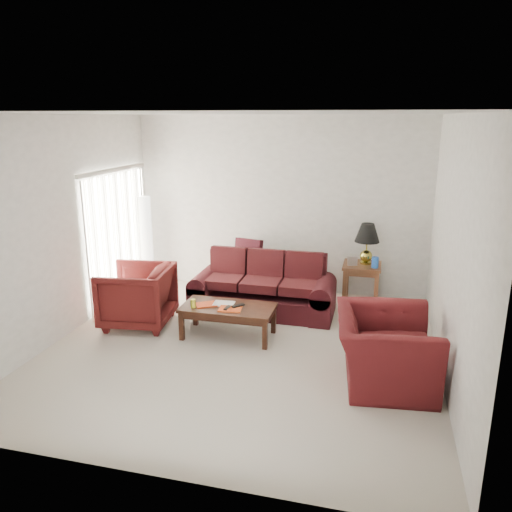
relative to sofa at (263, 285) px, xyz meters
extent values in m
plane|color=beige|center=(0.02, -1.35, -0.45)|extent=(5.00, 5.00, 0.00)
cube|color=silver|center=(-2.40, -0.05, 0.63)|extent=(0.10, 2.00, 2.16)
cube|color=black|center=(-0.44, 0.77, 0.28)|extent=(0.51, 0.33, 0.49)
cube|color=silver|center=(1.31, 0.70, 0.28)|extent=(0.16, 0.10, 0.15)
cylinder|color=#1B4EB0|center=(1.67, 0.66, 0.29)|extent=(0.12, 0.12, 0.17)
cube|color=#B6B6BA|center=(1.34, 0.94, 0.28)|extent=(0.15, 0.17, 0.05)
imported|color=#451010|center=(-1.67, -0.91, -0.01)|extent=(1.08, 1.06, 0.89)
imported|color=#440F12|center=(1.84, -1.74, -0.04)|extent=(1.22, 1.36, 0.81)
cube|color=#AF3211|center=(-0.56, -1.03, 0.01)|extent=(0.35, 0.33, 0.02)
cube|color=white|center=(-0.34, -0.94, 0.01)|extent=(0.30, 0.23, 0.02)
cube|color=#C94617|center=(-0.19, -1.11, 0.01)|extent=(0.33, 0.26, 0.02)
cube|color=black|center=(-0.23, -1.12, 0.02)|extent=(0.06, 0.16, 0.02)
cube|color=black|center=(-0.11, -1.01, 0.03)|extent=(0.16, 0.18, 0.02)
cylinder|color=yellow|center=(-0.70, -1.15, 0.06)|extent=(0.07, 0.07, 0.12)
camera|label=1|loc=(1.68, -7.13, 2.51)|focal=35.00mm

